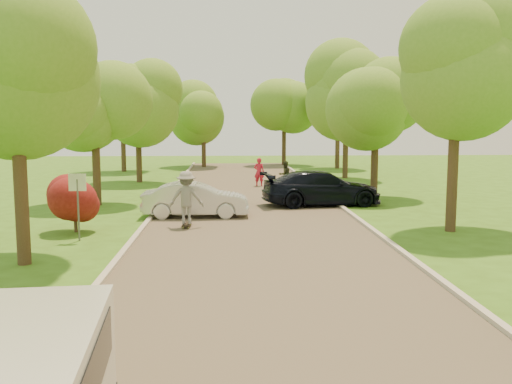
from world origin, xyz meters
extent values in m
plane|color=#376117|center=(0.00, 0.00, 0.00)|extent=(100.00, 100.00, 0.00)
cube|color=#4C4438|center=(0.00, 8.00, 0.01)|extent=(8.00, 60.00, 0.01)
cube|color=#B2AD9E|center=(-4.05, 8.00, 0.06)|extent=(0.18, 60.00, 0.12)
cube|color=#B2AD9E|center=(4.05, 8.00, 0.06)|extent=(0.18, 60.00, 0.12)
cylinder|color=#59595E|center=(-5.80, 4.00, 1.00)|extent=(0.06, 0.06, 2.00)
cube|color=white|center=(-5.80, 4.00, 1.90)|extent=(0.55, 0.04, 0.55)
cylinder|color=#382619|center=(-6.30, 5.50, 0.35)|extent=(0.12, 0.12, 0.70)
sphere|color=#590F0F|center=(-6.30, 5.50, 1.10)|extent=(1.70, 1.70, 1.70)
cylinder|color=#382619|center=(-6.50, 1.00, 1.80)|extent=(0.36, 0.36, 3.60)
sphere|color=#588C26|center=(-6.50, 1.00, 4.98)|extent=(4.60, 4.60, 4.60)
sphere|color=#588C26|center=(-5.81, 1.00, 5.67)|extent=(3.45, 3.45, 3.45)
cylinder|color=#382619|center=(-7.00, 12.00, 1.57)|extent=(0.36, 0.36, 3.15)
sphere|color=#588C26|center=(-7.00, 12.00, 4.41)|extent=(4.20, 4.20, 4.20)
sphere|color=#588C26|center=(-6.37, 12.00, 5.04)|extent=(3.15, 3.15, 3.15)
cylinder|color=#382619|center=(-6.60, 22.00, 1.91)|extent=(0.36, 0.36, 3.83)
sphere|color=#588C26|center=(-6.60, 22.00, 5.27)|extent=(4.80, 4.80, 4.80)
sphere|color=#588C26|center=(-5.88, 22.00, 5.99)|extent=(3.60, 3.60, 3.60)
cylinder|color=#382619|center=(6.80, 5.00, 1.91)|extent=(0.36, 0.36, 3.83)
sphere|color=#588C26|center=(6.80, 5.00, 5.33)|extent=(5.00, 5.00, 5.00)
sphere|color=#588C26|center=(7.55, 5.00, 6.08)|extent=(3.75, 3.75, 3.75)
cylinder|color=#382619|center=(6.40, 14.00, 1.69)|extent=(0.36, 0.36, 3.38)
sphere|color=#588C26|center=(6.40, 14.00, 4.70)|extent=(4.40, 4.40, 4.40)
sphere|color=#588C26|center=(7.06, 14.00, 5.36)|extent=(3.30, 3.30, 3.30)
cylinder|color=#382619|center=(7.00, 24.00, 2.02)|extent=(0.36, 0.36, 4.05)
sphere|color=#588C26|center=(7.00, 24.00, 5.61)|extent=(5.20, 5.20, 5.20)
sphere|color=#588C26|center=(7.78, 24.00, 6.39)|extent=(3.90, 3.90, 3.90)
cylinder|color=#382619|center=(-9.00, 30.00, 1.80)|extent=(0.36, 0.36, 3.60)
sphere|color=#588C26|center=(-9.00, 30.00, 5.10)|extent=(5.00, 5.00, 5.00)
sphere|color=#588C26|center=(-8.25, 30.00, 5.85)|extent=(3.75, 3.75, 3.75)
cylinder|color=#382619|center=(8.00, 32.00, 1.91)|extent=(0.36, 0.36, 3.83)
sphere|color=#588C26|center=(8.00, 32.00, 5.33)|extent=(5.00, 5.00, 5.00)
sphere|color=#588C26|center=(8.75, 32.00, 6.08)|extent=(3.75, 3.75, 3.75)
cylinder|color=#382619|center=(-3.00, 34.00, 1.69)|extent=(0.36, 0.36, 3.38)
sphere|color=#588C26|center=(-3.00, 34.00, 4.81)|extent=(4.80, 4.80, 4.80)
sphere|color=#588C26|center=(-2.28, 34.00, 5.53)|extent=(3.60, 3.60, 3.60)
cylinder|color=#382619|center=(4.00, 36.00, 1.80)|extent=(0.36, 0.36, 3.60)
sphere|color=#588C26|center=(4.00, 36.00, 5.10)|extent=(5.00, 5.00, 5.00)
sphere|color=#588C26|center=(4.75, 36.00, 5.85)|extent=(3.75, 3.75, 3.75)
imported|color=silver|center=(-2.30, 8.50, 0.70)|extent=(4.28, 1.50, 1.41)
imported|color=black|center=(3.30, 11.41, 0.79)|extent=(5.71, 2.92, 1.59)
cube|color=black|center=(-2.50, 6.22, 0.12)|extent=(0.33, 1.00, 0.02)
cylinder|color=#BFCC4C|center=(-2.39, 6.57, 0.05)|extent=(0.04, 0.08, 0.08)
cylinder|color=#BFCC4C|center=(-2.57, 6.58, 0.05)|extent=(0.04, 0.08, 0.08)
cylinder|color=#BFCC4C|center=(-2.43, 5.87, 0.05)|extent=(0.04, 0.08, 0.08)
cylinder|color=#BFCC4C|center=(-2.61, 5.88, 0.05)|extent=(0.04, 0.08, 0.08)
imported|color=slate|center=(-2.50, 6.22, 1.09)|extent=(1.28, 0.78, 1.92)
imported|color=#B61B34|center=(0.87, 19.34, 0.85)|extent=(0.71, 0.56, 1.70)
imported|color=#282E1B|center=(2.29, 18.20, 0.79)|extent=(0.93, 0.84, 1.57)
camera|label=1|loc=(-1.01, -14.32, 3.83)|focal=40.00mm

